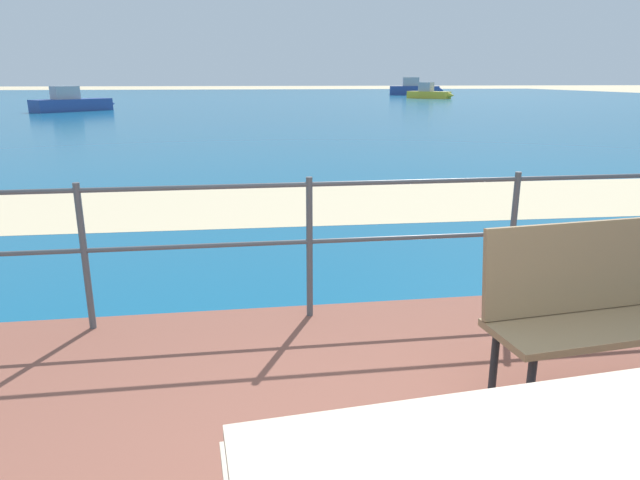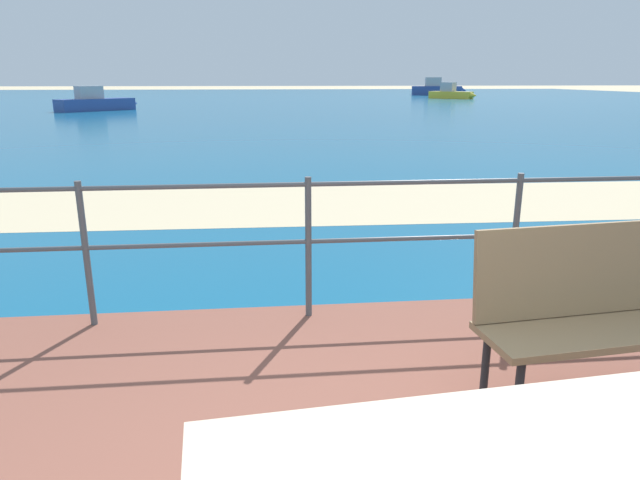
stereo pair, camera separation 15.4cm
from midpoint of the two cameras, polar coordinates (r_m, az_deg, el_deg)
The scene contains 7 objects.
sea_water at distance 41.30m, azimuth -5.56°, elevation 13.69°, with size 90.00×90.00×0.01m, color #145B84.
beach_strip at distance 7.80m, azimuth -3.01°, elevation 3.65°, with size 54.00×2.53×0.01m, color beige.
park_bench at distance 3.20m, azimuth 28.69°, elevation -5.52°, with size 1.45×0.57×0.93m.
railing_fence at distance 3.84m, azimuth -0.04°, elevation 1.11°, with size 5.94×0.04×0.99m.
boat_near at distance 49.07m, azimuth 13.20°, elevation 14.23°, with size 3.42×3.40×1.30m.
boat_mid at distance 32.53m, azimuth -21.53°, elevation 12.77°, with size 3.82×3.72×1.26m.
boat_far at distance 58.47m, azimuth 11.81°, elevation 14.70°, with size 5.36×2.36×1.69m.
Camera 2 is at (-0.30, -1.28, 1.69)m, focal length 31.68 mm.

